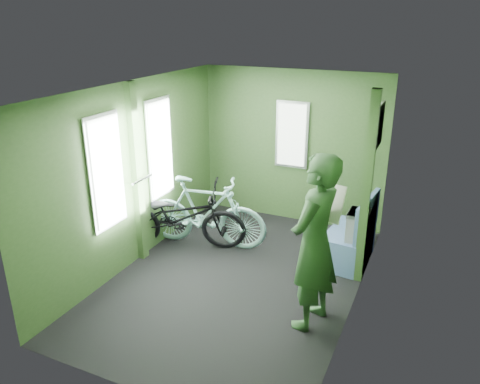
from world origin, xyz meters
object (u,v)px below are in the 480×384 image
object	(u,v)px
bicycle_black	(182,247)
bicycle_mint	(206,246)
passenger	(314,243)
waste_box	(356,241)
bench_seat	(349,242)

from	to	relation	value
bicycle_black	bicycle_mint	bearing A→B (deg)	-76.48
bicycle_mint	passenger	bearing A→B (deg)	-129.38
bicycle_black	waste_box	bearing A→B (deg)	-97.99
bicycle_black	bench_seat	distance (m)	2.27
bicycle_black	bicycle_mint	size ratio (longest dim) A/B	1.05
bench_seat	passenger	bearing A→B (deg)	-87.12
passenger	bench_seat	world-z (taller)	passenger
bicycle_black	bicycle_mint	distance (m)	0.33
bicycle_black	bicycle_mint	xyz separation A→B (m)	(0.29, 0.17, 0.00)
bicycle_black	passenger	world-z (taller)	passenger
bicycle_black	bicycle_mint	world-z (taller)	bicycle_mint
bicycle_mint	waste_box	distance (m)	2.06
bicycle_mint	bench_seat	distance (m)	1.95
passenger	waste_box	size ratio (longest dim) A/B	2.31
bicycle_black	waste_box	distance (m)	2.36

